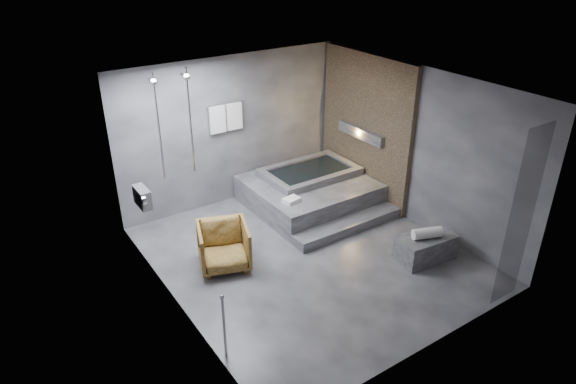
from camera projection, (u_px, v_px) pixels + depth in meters
room at (323, 147)px, 7.96m from camera, size 5.00×5.04×2.82m
tub_deck at (309, 192)px, 9.85m from camera, size 2.20×2.00×0.50m
tub_step at (348, 226)px, 9.05m from camera, size 2.20×0.36×0.18m
concrete_bench at (425, 247)px, 8.22m from camera, size 0.97×0.60×0.42m
driftwood_chair at (224, 246)px, 7.97m from camera, size 0.98×0.99×0.71m
rolled_towel at (427, 233)px, 8.05m from camera, size 0.50×0.33×0.17m
deck_towel at (292, 200)px, 8.96m from camera, size 0.32×0.26×0.08m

